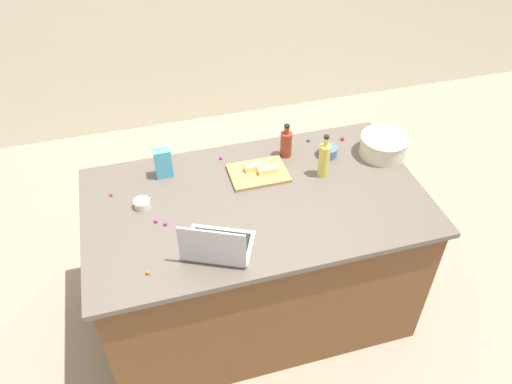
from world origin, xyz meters
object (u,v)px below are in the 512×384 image
Objects in this scene: bottle_oil at (324,160)px; ramekin_medium at (328,151)px; laptop at (217,246)px; butter_stick_left at (268,170)px; mixing_bowl_large at (383,145)px; ramekin_small at (142,204)px; candy_bag at (163,163)px; butter_stick_right at (255,167)px; bottle_soy at (286,143)px; cutting_board at (258,173)px.

bottle_oil is 2.33× the size of ramekin_medium.
bottle_oil is at bearing 30.70° from laptop.
ramekin_medium is (0.38, 0.08, -0.01)m from butter_stick_left.
butter_stick_left is at bearing -167.55° from ramekin_medium.
bottle_oil is at bearing -168.24° from mixing_bowl_large.
laptop reaches higher than ramekin_small.
laptop is at bearing -155.72° from mixing_bowl_large.
candy_bag is at bearing 56.74° from ramekin_small.
laptop is 3.40× the size of butter_stick_right.
bottle_soy is at bearing -0.44° from candy_bag.
ramekin_medium is at bearing 8.03° from ramekin_small.
cutting_board is (0.34, 0.50, -0.04)m from laptop.
butter_stick_right is 0.65× the size of candy_bag.
bottle_soy is 0.66× the size of cutting_board.
butter_stick_left is (-0.15, -0.15, -0.05)m from bottle_soy.
ramekin_medium is at bearing 36.03° from laptop.
candy_bag is at bearing 164.14° from butter_stick_left.
bottle_oil is 0.36m from cutting_board.
butter_stick_right is at bearing -175.02° from ramekin_medium.
laptop is 0.79m from bottle_oil.
laptop is 1.17m from mixing_bowl_large.
bottle_oil is (0.67, 0.40, 0.06)m from laptop.
bottle_soy is at bearing 44.91° from butter_stick_left.
mixing_bowl_large reaches higher than ramekin_medium.
bottle_oil reaches higher than mixing_bowl_large.
mixing_bowl_large is 1.33× the size of bottle_soy.
butter_stick_left reaches higher than ramekin_small.
laptop is 0.82m from bottle_soy.
mixing_bowl_large is 0.87× the size of cutting_board.
butter_stick_right reaches higher than ramekin_small.
laptop is 0.65m from candy_bag.
bottle_oil is 1.50× the size of candy_bag.
butter_stick_left is at bearing 5.55° from ramekin_small.
bottle_soy reaches higher than butter_stick_right.
ramekin_small is at bearing -174.45° from butter_stick_left.
ramekin_small is 1.07m from ramekin_medium.
bottle_soy is at bearing 121.84° from bottle_oil.
ramekin_small is (-0.62, -0.11, -0.02)m from butter_stick_right.
bottle_oil is 0.20m from ramekin_medium.
bottle_oil is at bearing -15.35° from candy_bag.
bottle_soy reaches higher than ramekin_small.
ramekin_medium is at bearing 4.98° from butter_stick_right.
butter_stick_right is 0.49m from candy_bag.
mixing_bowl_large is 3.28× the size of ramekin_small.
candy_bag is (-1.22, 0.14, 0.02)m from mixing_bowl_large.
mixing_bowl_large is at bearing -14.60° from bottle_soy.
mixing_bowl_large reaches higher than cutting_board.
bottle_oil is at bearing -120.39° from ramekin_medium.
candy_bag is (-0.49, 0.13, 0.08)m from cutting_board.
laptop reaches higher than bottle_soy.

